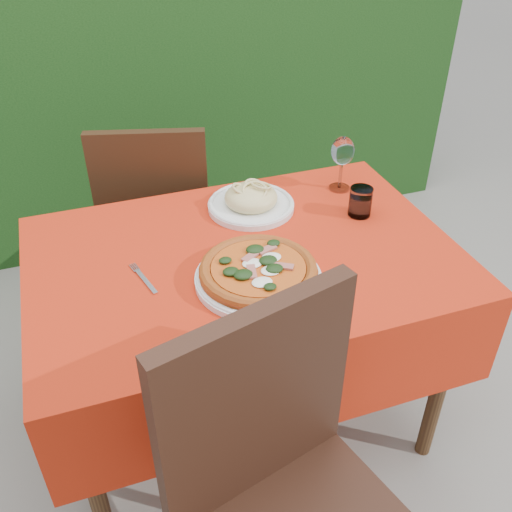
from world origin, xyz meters
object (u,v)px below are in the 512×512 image
object	(u,v)px
pasta_plate	(251,201)
fork	(146,281)
pizza_plate	(258,273)
chair_far	(157,214)
wine_glass	(343,153)
water_glass	(360,203)
chair_near	(286,494)

from	to	relation	value
pasta_plate	fork	bearing A→B (deg)	-145.24
pizza_plate	pasta_plate	xyz separation A→B (m)	(0.11, 0.38, -0.00)
chair_far	wine_glass	xyz separation A→B (m)	(0.59, -0.39, 0.35)
chair_far	wine_glass	bearing A→B (deg)	161.71
water_glass	fork	bearing A→B (deg)	-170.17
water_glass	chair_far	bearing A→B (deg)	135.18
pizza_plate	wine_glass	distance (m)	0.61
chair_far	pizza_plate	distance (m)	0.85
chair_far	fork	distance (m)	0.75
chair_near	pasta_plate	bearing A→B (deg)	60.60
pizza_plate	fork	bearing A→B (deg)	161.33
chair_near	water_glass	world-z (taller)	chair_near
chair_near	chair_far	distance (m)	1.33
chair_far	water_glass	size ratio (longest dim) A/B	9.59
pasta_plate	water_glass	distance (m)	0.36
chair_far	pizza_plate	bearing A→B (deg)	115.63
chair_near	water_glass	bearing A→B (deg)	38.74
pizza_plate	wine_glass	world-z (taller)	wine_glass
chair_far	wine_glass	world-z (taller)	wine_glass
pasta_plate	chair_near	bearing A→B (deg)	-104.34
chair_near	wine_glass	world-z (taller)	chair_near
chair_near	wine_glass	distance (m)	1.14
pizza_plate	fork	size ratio (longest dim) A/B	2.10
pizza_plate	fork	xyz separation A→B (m)	(-0.30, 0.10, -0.03)
chair_near	pasta_plate	distance (m)	0.96
wine_glass	fork	xyz separation A→B (m)	(-0.74, -0.31, -0.13)
pizza_plate	pasta_plate	size ratio (longest dim) A/B	1.26
chair_near	water_glass	distance (m)	0.96
chair_far	pasta_plate	bearing A→B (deg)	136.58
pizza_plate	wine_glass	size ratio (longest dim) A/B	1.85
chair_far	pizza_plate	xyz separation A→B (m)	(0.15, -0.80, 0.24)
water_glass	pizza_plate	bearing A→B (deg)	-152.35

